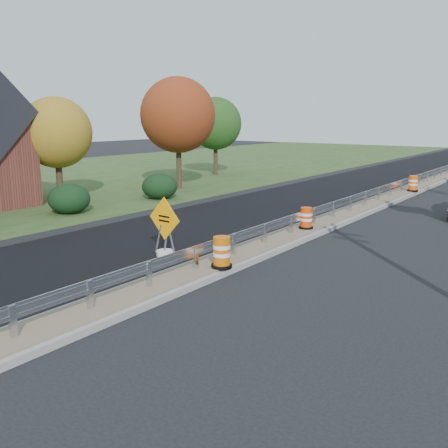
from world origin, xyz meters
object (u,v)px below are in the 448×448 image
Objects in this scene: caution_sign at (165,241)px; barrel_median_mid at (306,218)px; barrel_median_near at (222,253)px; barrel_median_far at (413,184)px.

caution_sign reaches higher than barrel_median_mid.
barrel_median_near is (2.86, -0.53, 0.16)m from caution_sign.
caution_sign is 2.15× the size of barrel_median_far.
barrel_median_far reaches higher than barrel_median_mid.
barrel_median_mid is (-0.44, 6.46, -0.04)m from barrel_median_near.
barrel_median_far reaches higher than barrel_median_near.
caution_sign is at bearing -98.37° from barrel_median_far.
barrel_median_far is at bearing 90.00° from barrel_median_near.
barrel_median_near reaches higher than barrel_median_mid.
caution_sign is 19.63m from barrel_median_far.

